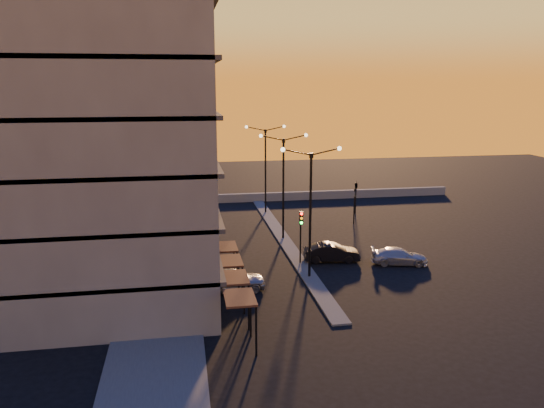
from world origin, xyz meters
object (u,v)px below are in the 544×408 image
(streetlamp_mid, at_px, (283,178))
(traffic_light_main, at_px, (301,229))
(car_sedan, at_px, (331,252))
(car_hatchback, at_px, (231,280))
(car_wagon, at_px, (399,256))

(streetlamp_mid, bearing_deg, traffic_light_main, -90.00)
(traffic_light_main, distance_m, car_sedan, 3.39)
(streetlamp_mid, distance_m, car_hatchback, 13.79)
(car_hatchback, distance_m, car_sedan, 9.66)
(car_hatchback, bearing_deg, car_sedan, -62.91)
(traffic_light_main, xyz_separation_m, car_sedan, (2.58, 0.37, -2.17))
(streetlamp_mid, bearing_deg, car_wagon, -47.47)
(traffic_light_main, distance_m, car_hatchback, 7.59)
(streetlamp_mid, distance_m, car_sedan, 8.73)
(traffic_light_main, distance_m, car_wagon, 8.02)
(car_wagon, bearing_deg, streetlamp_mid, 56.15)
(traffic_light_main, bearing_deg, streetlamp_mid, 90.00)
(car_hatchback, height_order, car_sedan, car_hatchback)
(streetlamp_mid, height_order, traffic_light_main, streetlamp_mid)
(traffic_light_main, bearing_deg, car_sedan, 8.06)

